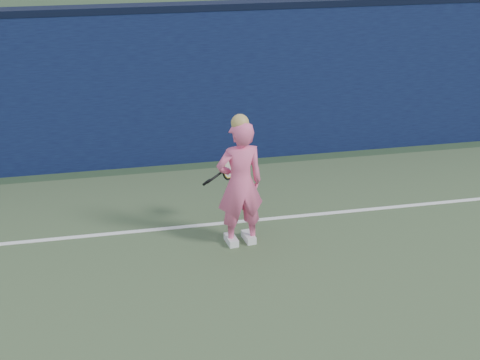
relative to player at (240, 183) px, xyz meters
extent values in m
cube|color=#0C1136|center=(-0.27, 3.05, 0.41)|extent=(24.00, 0.40, 2.50)
cube|color=black|center=(-0.27, 3.05, 1.71)|extent=(24.00, 0.42, 0.10)
imported|color=pink|center=(0.00, 0.00, -0.01)|extent=(0.65, 0.47, 1.66)
sphere|color=tan|center=(0.00, 0.00, 0.79)|extent=(0.22, 0.22, 0.22)
cube|color=white|center=(0.12, 0.01, -0.79)|extent=(0.15, 0.29, 0.10)
cube|color=white|center=(-0.12, -0.01, -0.79)|extent=(0.15, 0.29, 0.10)
torus|color=black|center=(-0.04, 0.50, -0.01)|extent=(0.26, 0.25, 0.31)
torus|color=yellow|center=(-0.04, 0.50, -0.01)|extent=(0.21, 0.20, 0.25)
cylinder|color=beige|center=(-0.04, 0.50, -0.01)|extent=(0.20, 0.20, 0.25)
cylinder|color=black|center=(-0.25, 0.41, -0.07)|extent=(0.25, 0.18, 0.10)
cylinder|color=black|center=(-0.37, 0.35, -0.11)|extent=(0.12, 0.10, 0.07)
cube|color=white|center=(-0.27, 0.55, -0.83)|extent=(11.00, 0.08, 0.01)
camera|label=1|loc=(-1.55, -7.50, 3.37)|focal=50.00mm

